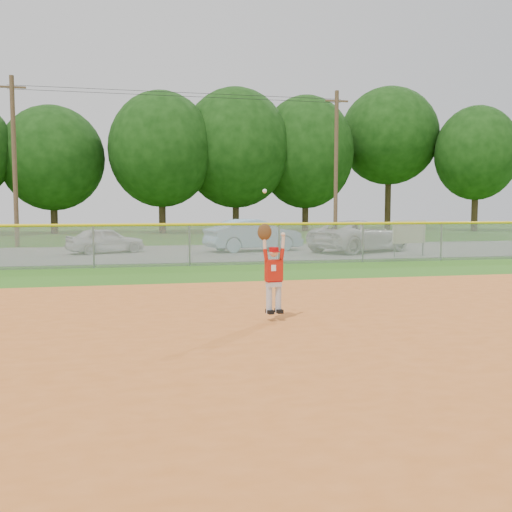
% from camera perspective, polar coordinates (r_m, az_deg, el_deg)
% --- Properties ---
extents(ground, '(120.00, 120.00, 0.00)m').
position_cam_1_polar(ground, '(10.90, -1.24, -6.24)').
color(ground, '#2C6116').
rests_on(ground, ground).
extents(clay_infield, '(24.00, 16.00, 0.04)m').
position_cam_1_polar(clay_infield, '(8.05, 2.99, -10.11)').
color(clay_infield, '#CC6524').
rests_on(clay_infield, ground).
extents(parking_strip, '(44.00, 10.00, 0.03)m').
position_cam_1_polar(parking_strip, '(26.65, -7.95, 0.32)').
color(parking_strip, slate).
rests_on(parking_strip, ground).
extents(car_white_a, '(3.73, 2.60, 1.18)m').
position_cam_1_polar(car_white_a, '(26.94, -14.81, 1.54)').
color(car_white_a, white).
rests_on(car_white_a, parking_strip).
extents(car_blue, '(4.88, 2.70, 1.52)m').
position_cam_1_polar(car_blue, '(27.21, -0.24, 2.10)').
color(car_blue, '#92BEDA').
rests_on(car_blue, parking_strip).
extents(car_white_b, '(5.85, 4.63, 1.48)m').
position_cam_1_polar(car_white_b, '(27.29, 10.43, 1.98)').
color(car_white_b, silver).
rests_on(car_white_b, parking_strip).
extents(sponsor_sign, '(1.72, 0.48, 1.56)m').
position_cam_1_polar(sponsor_sign, '(25.05, 15.07, 2.25)').
color(sponsor_sign, gray).
rests_on(sponsor_sign, ground).
extents(outfield_fence, '(40.06, 0.10, 1.55)m').
position_cam_1_polar(outfield_fence, '(20.63, -6.66, 1.44)').
color(outfield_fence, gray).
rests_on(outfield_fence, ground).
extents(power_lines, '(19.40, 0.24, 9.00)m').
position_cam_1_polar(power_lines, '(32.74, -7.12, 9.33)').
color(power_lines, '#4C3823').
rests_on(power_lines, ground).
extents(tree_line, '(62.37, 13.00, 14.43)m').
position_cam_1_polar(tree_line, '(48.79, -8.99, 11.18)').
color(tree_line, '#422D1C').
rests_on(tree_line, ground).
extents(ballplayer, '(0.54, 0.25, 2.25)m').
position_cam_1_polar(ballplayer, '(10.33, 1.66, -1.30)').
color(ballplayer, silver).
rests_on(ballplayer, ground).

